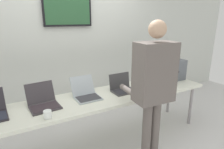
{
  "coord_description": "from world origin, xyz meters",
  "views": [
    {
      "loc": [
        -1.09,
        -2.16,
        1.75
      ],
      "look_at": [
        0.14,
        0.04,
        1.01
      ],
      "focal_mm": 30.54,
      "sensor_mm": 36.0,
      "label": 1
    }
  ],
  "objects_px": {
    "laptop_station_1": "(43,102)",
    "laptop_station_2": "(86,93)",
    "person": "(153,83)",
    "laptop_station_3": "(122,87)",
    "coffee_mug": "(48,114)",
    "equipment_box": "(171,70)",
    "workbench": "(104,99)",
    "laptop_station_4": "(152,81)"
  },
  "relations": [
    {
      "from": "laptop_station_1",
      "to": "laptop_station_2",
      "type": "height_order",
      "value": "laptop_station_1"
    },
    {
      "from": "person",
      "to": "laptop_station_1",
      "type": "bearing_deg",
      "value": 147.66
    },
    {
      "from": "laptop_station_3",
      "to": "coffee_mug",
      "type": "distance_m",
      "value": 1.15
    },
    {
      "from": "equipment_box",
      "to": "laptop_station_2",
      "type": "height_order",
      "value": "equipment_box"
    },
    {
      "from": "workbench",
      "to": "person",
      "type": "height_order",
      "value": "person"
    },
    {
      "from": "workbench",
      "to": "laptop_station_3",
      "type": "distance_m",
      "value": 0.33
    },
    {
      "from": "laptop_station_1",
      "to": "laptop_station_2",
      "type": "relative_size",
      "value": 1.0
    },
    {
      "from": "workbench",
      "to": "person",
      "type": "bearing_deg",
      "value": -63.67
    },
    {
      "from": "laptop_station_1",
      "to": "laptop_station_3",
      "type": "bearing_deg",
      "value": -1.82
    },
    {
      "from": "laptop_station_3",
      "to": "coffee_mug",
      "type": "xyz_separation_m",
      "value": [
        -1.11,
        -0.29,
        -0.01
      ]
    },
    {
      "from": "workbench",
      "to": "equipment_box",
      "type": "distance_m",
      "value": 1.36
    },
    {
      "from": "laptop_station_4",
      "to": "coffee_mug",
      "type": "xyz_separation_m",
      "value": [
        -1.69,
        -0.3,
        -0.01
      ]
    },
    {
      "from": "laptop_station_1",
      "to": "coffee_mug",
      "type": "height_order",
      "value": "laptop_station_1"
    },
    {
      "from": "person",
      "to": "laptop_station_3",
      "type": "bearing_deg",
      "value": 89.48
    },
    {
      "from": "equipment_box",
      "to": "laptop_station_1",
      "type": "distance_m",
      "value": 2.13
    },
    {
      "from": "equipment_box",
      "to": "person",
      "type": "relative_size",
      "value": 0.25
    },
    {
      "from": "workbench",
      "to": "laptop_station_1",
      "type": "bearing_deg",
      "value": 174.84
    },
    {
      "from": "equipment_box",
      "to": "laptop_station_1",
      "type": "height_order",
      "value": "equipment_box"
    },
    {
      "from": "laptop_station_4",
      "to": "person",
      "type": "height_order",
      "value": "person"
    },
    {
      "from": "laptop_station_2",
      "to": "laptop_station_4",
      "type": "height_order",
      "value": "laptop_station_2"
    },
    {
      "from": "laptop_station_4",
      "to": "laptop_station_1",
      "type": "bearing_deg",
      "value": 179.42
    },
    {
      "from": "laptop_station_4",
      "to": "person",
      "type": "distance_m",
      "value": 0.93
    },
    {
      "from": "workbench",
      "to": "laptop_station_1",
      "type": "height_order",
      "value": "laptop_station_1"
    },
    {
      "from": "workbench",
      "to": "laptop_station_4",
      "type": "relative_size",
      "value": 8.2
    },
    {
      "from": "coffee_mug",
      "to": "equipment_box",
      "type": "bearing_deg",
      "value": 9.46
    },
    {
      "from": "workbench",
      "to": "laptop_station_3",
      "type": "bearing_deg",
      "value": 6.54
    },
    {
      "from": "laptop_station_2",
      "to": "person",
      "type": "xyz_separation_m",
      "value": [
        0.54,
        -0.7,
        0.26
      ]
    },
    {
      "from": "laptop_station_1",
      "to": "laptop_station_4",
      "type": "relative_size",
      "value": 1.0
    },
    {
      "from": "workbench",
      "to": "laptop_station_3",
      "type": "relative_size",
      "value": 9.59
    },
    {
      "from": "laptop_station_1",
      "to": "laptop_station_2",
      "type": "bearing_deg",
      "value": 1.1
    },
    {
      "from": "laptop_station_2",
      "to": "person",
      "type": "distance_m",
      "value": 0.93
    },
    {
      "from": "laptop_station_3",
      "to": "person",
      "type": "xyz_separation_m",
      "value": [
        -0.01,
        -0.66,
        0.27
      ]
    },
    {
      "from": "laptop_station_3",
      "to": "coffee_mug",
      "type": "height_order",
      "value": "laptop_station_3"
    },
    {
      "from": "laptop_station_2",
      "to": "laptop_station_3",
      "type": "distance_m",
      "value": 0.55
    },
    {
      "from": "equipment_box",
      "to": "laptop_station_1",
      "type": "xyz_separation_m",
      "value": [
        -2.12,
        -0.04,
        -0.11
      ]
    },
    {
      "from": "equipment_box",
      "to": "laptop_station_4",
      "type": "distance_m",
      "value": 0.46
    },
    {
      "from": "workbench",
      "to": "person",
      "type": "relative_size",
      "value": 1.84
    },
    {
      "from": "coffee_mug",
      "to": "workbench",
      "type": "bearing_deg",
      "value": 17.35
    },
    {
      "from": "workbench",
      "to": "laptop_station_2",
      "type": "xyz_separation_m",
      "value": [
        -0.24,
        0.08,
        0.1
      ]
    },
    {
      "from": "coffee_mug",
      "to": "laptop_station_1",
      "type": "bearing_deg",
      "value": 87.5
    },
    {
      "from": "workbench",
      "to": "laptop_station_4",
      "type": "height_order",
      "value": "laptop_station_4"
    },
    {
      "from": "laptop_station_3",
      "to": "coffee_mug",
      "type": "bearing_deg",
      "value": -165.6
    }
  ]
}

